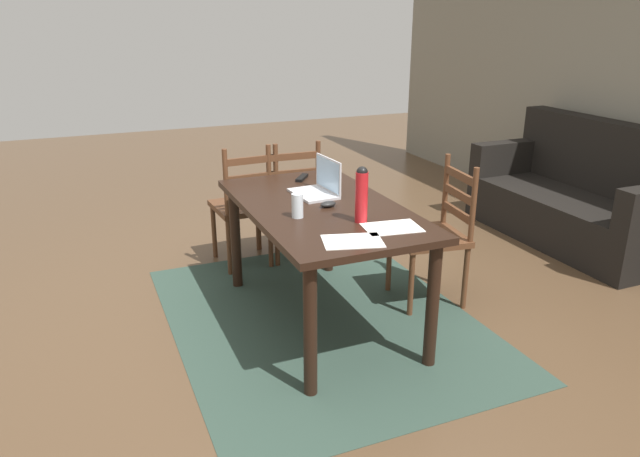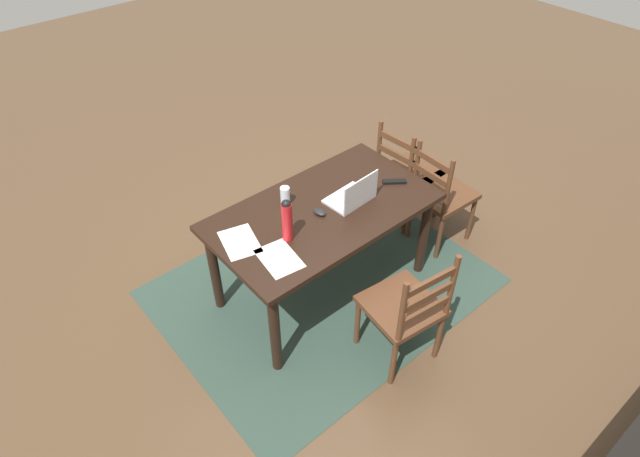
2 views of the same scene
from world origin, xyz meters
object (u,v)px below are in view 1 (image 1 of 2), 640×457
chair_left_far (288,201)px  laptop (320,185)px  couch (579,199)px  water_bottle (362,194)px  chair_left_near (245,206)px  computer_mouse (328,204)px  dining_table (321,221)px  drinking_glass (297,206)px  chair_far_head (434,234)px  tv_remote (302,178)px

chair_left_far → laptop: 0.93m
couch → water_bottle: (0.84, -2.48, 0.57)m
chair_left_near → computer_mouse: bearing=9.8°
couch → computer_mouse: bearing=-78.2°
chair_left_far → chair_left_near: bearing=-90.0°
laptop → computer_mouse: laptop is taller
dining_table → chair_left_near: chair_left_near is taller
chair_left_far → drinking_glass: bearing=-17.3°
drinking_glass → chair_far_head: bearing=98.5°
chair_left_near → computer_mouse: size_ratio=9.50×
water_bottle → computer_mouse: water_bottle is taller
couch → drinking_glass: couch is taller
water_bottle → laptop: bearing=-179.8°
tv_remote → chair_left_near: bearing=157.2°
chair_far_head → chair_left_far: (-1.07, -0.63, 0.00)m
couch → laptop: 2.54m
dining_table → laptop: laptop is taller
laptop → tv_remote: size_ratio=1.97×
chair_left_far → couch: 2.47m
chair_left_near → chair_far_head: size_ratio=1.00×
chair_far_head → couch: couch is taller
water_bottle → drinking_glass: size_ratio=2.27×
chair_left_near → water_bottle: 1.52m
chair_far_head → water_bottle: 0.93m
chair_far_head → water_bottle: (0.36, -0.72, 0.46)m
chair_left_near → chair_left_far: (0.00, 0.34, 0.00)m
laptop → water_bottle: size_ratio=1.08×
couch → computer_mouse: (0.53, -2.54, 0.43)m
chair_left_far → couch: (0.58, 2.39, -0.11)m
drinking_glass → tv_remote: 0.81m
tv_remote → chair_far_head: bearing=-3.0°
chair_far_head → tv_remote: chair_far_head is taller
laptop → computer_mouse: (0.26, -0.06, -0.04)m
chair_far_head → drinking_glass: bearing=-81.5°
chair_left_near → laptop: bearing=16.3°
chair_far_head → drinking_glass: size_ratio=6.97×
chair_left_near → laptop: 0.96m
dining_table → drinking_glass: bearing=-53.2°
laptop → tv_remote: laptop is taller
tv_remote → computer_mouse: bearing=-60.1°
dining_table → tv_remote: size_ratio=9.13×
chair_far_head → tv_remote: (-0.59, -0.70, 0.31)m
drinking_glass → computer_mouse: 0.26m
dining_table → water_bottle: bearing=12.6°
chair_left_far → drinking_glass: (1.22, -0.38, 0.37)m
chair_left_near → computer_mouse: 1.17m
laptop → tv_remote: 0.38m
chair_left_near → laptop: (0.85, 0.25, 0.36)m
water_bottle → tv_remote: (-0.95, 0.02, -0.15)m
chair_far_head → laptop: (-0.22, -0.72, 0.36)m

